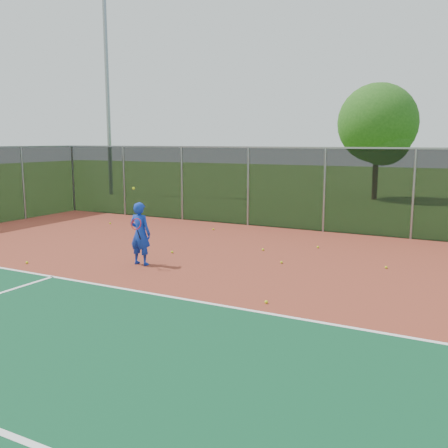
% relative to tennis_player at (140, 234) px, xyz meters
% --- Properties ---
extents(ground, '(120.00, 120.00, 0.00)m').
position_rel_tennis_player_xyz_m(ground, '(5.87, -4.99, -0.86)').
color(ground, '#37601B').
rests_on(ground, ground).
extents(court_apron, '(30.00, 20.00, 0.02)m').
position_rel_tennis_player_xyz_m(court_apron, '(5.87, -2.99, -0.85)').
color(court_apron, brown).
rests_on(court_apron, ground).
extents(fence_back, '(30.00, 0.06, 3.03)m').
position_rel_tennis_player_xyz_m(fence_back, '(5.87, 7.01, 0.71)').
color(fence_back, black).
rests_on(fence_back, court_apron).
extents(tennis_player, '(0.62, 0.62, 2.04)m').
position_rel_tennis_player_xyz_m(tennis_player, '(0.00, 0.00, 0.00)').
color(tennis_player, '#1336B8').
rests_on(tennis_player, court_apron).
extents(practice_ball_0, '(0.07, 0.07, 0.07)m').
position_rel_tennis_player_xyz_m(practice_ball_0, '(-0.02, 1.53, -0.80)').
color(practice_ball_0, '#C8DB19').
rests_on(practice_ball_0, court_apron).
extents(practice_ball_1, '(0.07, 0.07, 0.07)m').
position_rel_tennis_player_xyz_m(practice_ball_1, '(4.20, -1.44, -0.80)').
color(practice_ball_1, '#C8DB19').
rests_on(practice_ball_1, court_apron).
extents(practice_ball_2, '(0.07, 0.07, 0.07)m').
position_rel_tennis_player_xyz_m(practice_ball_2, '(2.21, 3.04, -0.80)').
color(practice_ball_2, '#C8DB19').
rests_on(practice_ball_2, court_apron).
extents(practice_ball_3, '(0.07, 0.07, 0.07)m').
position_rel_tennis_player_xyz_m(practice_ball_3, '(3.27, 1.82, -0.80)').
color(practice_ball_3, '#C8DB19').
rests_on(practice_ball_3, court_apron).
extents(practice_ball_4, '(0.07, 0.07, 0.07)m').
position_rel_tennis_player_xyz_m(practice_ball_4, '(-0.78, 5.41, -0.80)').
color(practice_ball_4, '#C8DB19').
rests_on(practice_ball_4, court_apron).
extents(practice_ball_5, '(0.07, 0.07, 0.07)m').
position_rel_tennis_player_xyz_m(practice_ball_5, '(3.56, 4.15, -0.80)').
color(practice_ball_5, '#C8DB19').
rests_on(practice_ball_5, court_apron).
extents(practice_ball_6, '(0.07, 0.07, 0.07)m').
position_rel_tennis_player_xyz_m(practice_ball_6, '(-5.03, 4.70, -0.80)').
color(practice_ball_6, '#C8DB19').
rests_on(practice_ball_6, court_apron).
extents(practice_ball_7, '(0.07, 0.07, 0.07)m').
position_rel_tennis_player_xyz_m(practice_ball_7, '(-2.74, -1.35, -0.80)').
color(practice_ball_7, '#C8DB19').
rests_on(practice_ball_7, court_apron).
extents(practice_ball_8, '(0.07, 0.07, 0.07)m').
position_rel_tennis_player_xyz_m(practice_ball_8, '(5.85, 2.56, -0.80)').
color(practice_ball_8, '#C8DB19').
rests_on(practice_ball_8, court_apron).
extents(floodlight_nw, '(0.90, 0.40, 13.39)m').
position_rel_tennis_player_xyz_m(floodlight_nw, '(-12.52, 13.64, 6.63)').
color(floodlight_nw, gray).
rests_on(floodlight_nw, ground).
extents(tree_back_left, '(4.37, 4.37, 6.41)m').
position_rel_tennis_player_xyz_m(tree_back_left, '(2.56, 18.29, 3.17)').
color(tree_back_left, '#362513').
rests_on(tree_back_left, ground).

